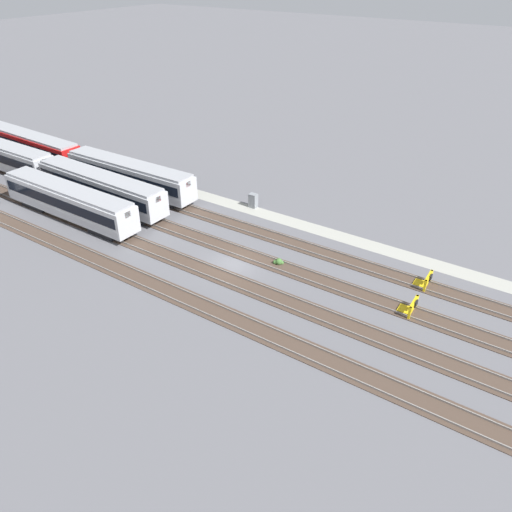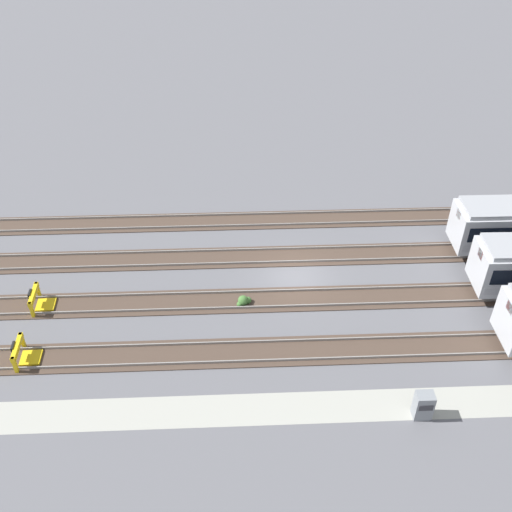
{
  "view_description": "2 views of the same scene",
  "coord_description": "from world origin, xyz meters",
  "views": [
    {
      "loc": [
        -23.29,
        30.72,
        24.32
      ],
      "look_at": [
        -2.56,
        0.0,
        1.8
      ],
      "focal_mm": 35.0,
      "sensor_mm": 36.0,
      "label": 1
    },
    {
      "loc": [
        -3.79,
        -29.36,
        24.89
      ],
      "look_at": [
        -2.56,
        0.0,
        1.8
      ],
      "focal_mm": 42.0,
      "sensor_mm": 36.0,
      "label": 2
    }
  ],
  "objects": [
    {
      "name": "electrical_cabinet",
      "position": [
        5.27,
        -11.04,
        0.8
      ],
      "size": [
        0.9,
        0.73,
        1.6
      ],
      "color": "gray",
      "rests_on": "ground"
    },
    {
      "name": "rail_track_nearest",
      "position": [
        0.0,
        -6.45,
        0.04
      ],
      "size": [
        90.0,
        2.23,
        0.21
      ],
      "color": "#47382D",
      "rests_on": "ground"
    },
    {
      "name": "ground_plane",
      "position": [
        0.0,
        0.0,
        0.0
      ],
      "size": [
        400.0,
        400.0,
        0.0
      ],
      "primitive_type": "plane",
      "color": "#5B5B60"
    },
    {
      "name": "bumper_stop_near_inner_track",
      "position": [
        -15.74,
        -2.14,
        0.51
      ],
      "size": [
        1.37,
        2.01,
        1.22
      ],
      "color": "gold",
      "rests_on": "ground"
    },
    {
      "name": "rail_track_near_inner",
      "position": [
        0.0,
        -2.15,
        0.04
      ],
      "size": [
        90.0,
        2.24,
        0.21
      ],
      "color": "#47382D",
      "rests_on": "ground"
    },
    {
      "name": "service_walkway",
      "position": [
        0.0,
        -10.31,
        0.0
      ],
      "size": [
        54.0,
        2.0,
        0.01
      ],
      "primitive_type": "cube",
      "color": "#9E9E93",
      "rests_on": "ground"
    },
    {
      "name": "weed_clump",
      "position": [
        -3.41,
        -2.42,
        0.24
      ],
      "size": [
        0.92,
        0.7,
        0.64
      ],
      "color": "#427033",
      "rests_on": "ground"
    },
    {
      "name": "rail_track_middle",
      "position": [
        0.0,
        2.15,
        0.04
      ],
      "size": [
        90.0,
        2.24,
        0.21
      ],
      "color": "#47382D",
      "rests_on": "ground"
    },
    {
      "name": "rail_track_far_inner",
      "position": [
        0.0,
        6.45,
        0.04
      ],
      "size": [
        90.0,
        2.23,
        0.21
      ],
      "color": "#47382D",
      "rests_on": "ground"
    },
    {
      "name": "bumper_stop_nearest_track",
      "position": [
        -15.56,
        -6.44,
        0.51
      ],
      "size": [
        1.37,
        2.01,
        1.22
      ],
      "color": "gold",
      "rests_on": "ground"
    }
  ]
}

